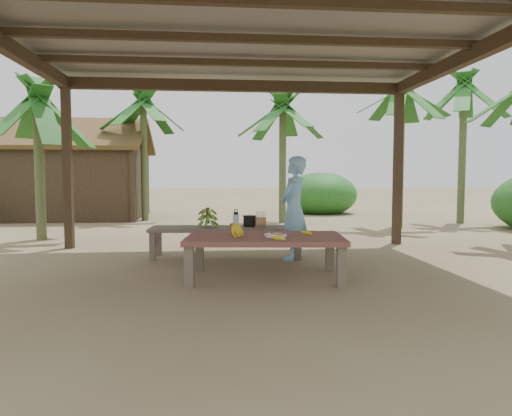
{
  "coord_description": "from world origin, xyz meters",
  "views": [
    {
      "loc": [
        -0.4,
        -5.45,
        1.19
      ],
      "look_at": [
        0.11,
        0.14,
        0.8
      ],
      "focal_mm": 32.0,
      "sensor_mm": 36.0,
      "label": 1
    }
  ],
  "objects": [
    {
      "name": "bench",
      "position": [
        -0.23,
        1.18,
        0.39
      ],
      "size": [
        2.23,
        0.74,
        0.45
      ],
      "rotation": [
        0.0,
        0.0,
        -0.07
      ],
      "color": "brown",
      "rests_on": "ground"
    },
    {
      "name": "banana_plant_w",
      "position": [
        -3.64,
        3.37,
        2.35
      ],
      "size": [
        1.8,
        1.8,
        2.83
      ],
      "color": "#596638",
      "rests_on": "ground"
    },
    {
      "name": "woman",
      "position": [
        0.72,
        0.95,
        0.74
      ],
      "size": [
        0.59,
        0.64,
        1.48
      ],
      "primitive_type": "imported",
      "rotation": [
        0.0,
        0.0,
        -2.16
      ],
      "color": "#70A9D4",
      "rests_on": "ground"
    },
    {
      "name": "banana_plant_n",
      "position": [
        1.33,
        6.09,
        2.71
      ],
      "size": [
        1.8,
        1.8,
        3.2
      ],
      "color": "#596638",
      "rests_on": "ground"
    },
    {
      "name": "work_table",
      "position": [
        0.18,
        -0.22,
        0.43
      ],
      "size": [
        1.89,
        1.18,
        0.5
      ],
      "rotation": [
        0.0,
        0.0,
        -0.1
      ],
      "color": "brown",
      "rests_on": "ground"
    },
    {
      "name": "cooking_pot",
      "position": [
        0.11,
        1.22,
        0.53
      ],
      "size": [
        0.18,
        0.18,
        0.16
      ],
      "primitive_type": "cylinder",
      "color": "black",
      "rests_on": "bench"
    },
    {
      "name": "loose_banana_side",
      "position": [
        0.69,
        -0.16,
        0.52
      ],
      "size": [
        0.13,
        0.13,
        0.04
      ],
      "primitive_type": "ellipsoid",
      "rotation": [
        0.0,
        0.0,
        0.78
      ],
      "color": "yellow",
      "rests_on": "work_table"
    },
    {
      "name": "plate",
      "position": [
        0.29,
        -0.34,
        0.52
      ],
      "size": [
        0.25,
        0.25,
        0.04
      ],
      "color": "white",
      "rests_on": "work_table"
    },
    {
      "name": "hut",
      "position": [
        -4.5,
        8.0,
        1.1
      ],
      "size": [
        4.4,
        3.43,
        2.85
      ],
      "color": "black",
      "rests_on": "ground"
    },
    {
      "name": "water_flask",
      "position": [
        -0.14,
        0.14,
        0.62
      ],
      "size": [
        0.08,
        0.08,
        0.29
      ],
      "color": "#44AFD7",
      "rests_on": "work_table"
    },
    {
      "name": "banana_plant_ne",
      "position": [
        3.87,
        4.77,
        2.95
      ],
      "size": [
        1.8,
        1.8,
        3.44
      ],
      "color": "#596638",
      "rests_on": "ground"
    },
    {
      "name": "banana_plant_nw",
      "position": [
        -2.27,
        6.99,
        2.94
      ],
      "size": [
        1.8,
        1.8,
        3.44
      ],
      "color": "#596638",
      "rests_on": "ground"
    },
    {
      "name": "skewer_rack",
      "position": [
        0.27,
        1.1,
        0.57
      ],
      "size": [
        0.18,
        0.09,
        0.24
      ],
      "primitive_type": null,
      "rotation": [
        0.0,
        0.0,
        -0.07
      ],
      "color": "#A57F47",
      "rests_on": "bench"
    },
    {
      "name": "ground",
      "position": [
        0.0,
        0.0,
        0.0
      ],
      "size": [
        80.0,
        80.0,
        0.0
      ],
      "primitive_type": "plane",
      "color": "brown",
      "rests_on": "ground"
    },
    {
      "name": "banana_plant_far",
      "position": [
        5.81,
        5.55,
        3.19
      ],
      "size": [
        1.8,
        1.8,
        3.7
      ],
      "color": "#596638",
      "rests_on": "ground"
    },
    {
      "name": "pavilion",
      "position": [
        -0.01,
        -0.01,
        2.78
      ],
      "size": [
        6.6,
        5.6,
        2.95
      ],
      "color": "black",
      "rests_on": "ground"
    },
    {
      "name": "ripe_banana_bunch",
      "position": [
        -0.21,
        -0.19,
        0.58
      ],
      "size": [
        0.29,
        0.26,
        0.16
      ],
      "primitive_type": null,
      "rotation": [
        0.0,
        0.0,
        -0.12
      ],
      "color": "yellow",
      "rests_on": "work_table"
    },
    {
      "name": "green_banana_stalk",
      "position": [
        -0.5,
        1.2,
        0.6
      ],
      "size": [
        0.28,
        0.28,
        0.3
      ],
      "primitive_type": null,
      "rotation": [
        0.0,
        0.0,
        -0.07
      ],
      "color": "#598C2D",
      "rests_on": "bench"
    },
    {
      "name": "loose_banana_front",
      "position": [
        0.28,
        -0.59,
        0.52
      ],
      "size": [
        0.17,
        0.08,
        0.04
      ],
      "primitive_type": "ellipsoid",
      "rotation": [
        0.0,
        0.0,
        1.34
      ],
      "color": "yellow",
      "rests_on": "work_table"
    }
  ]
}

